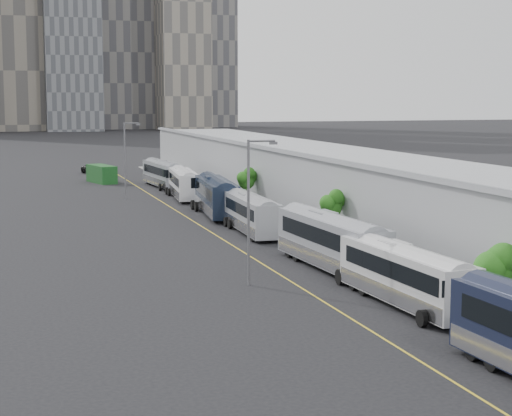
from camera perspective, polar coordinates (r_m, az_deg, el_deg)
name	(u,v)px	position (r m, az deg, el deg)	size (l,w,h in m)	color
sidewalk	(362,244)	(72.34, 7.11, -2.42)	(10.00, 170.00, 0.12)	gray
lane_line	(242,251)	(68.77, -0.91, -2.92)	(0.12, 160.00, 0.02)	gold
depot	(406,202)	(73.55, 9.99, 0.41)	(12.45, 160.40, 7.20)	gray
bus_2	(405,281)	(51.53, 9.91, -4.80)	(3.16, 12.58, 3.64)	silver
bus_3	(331,246)	(61.70, 5.04, -2.54)	(3.52, 13.91, 4.03)	gray
bus_4	(252,217)	(77.64, -0.29, -0.61)	(2.96, 12.23, 3.55)	#94969D
bus_5	(216,199)	(89.68, -2.66, 0.59)	(4.13, 13.87, 3.99)	#151E30
bus_6	(184,186)	(104.82, -4.83, 1.47)	(3.68, 12.56, 3.62)	white
bus_7	(163,176)	(118.28, -6.23, 2.14)	(3.43, 12.71, 3.67)	gray
tree_1	(494,267)	(48.50, 15.61, -3.79)	(2.43, 2.43, 4.38)	black
tree_2	(331,204)	(70.05, 5.05, 0.26)	(1.79, 1.79, 4.58)	black
tree_3	(246,179)	(93.05, -0.65, 1.97)	(1.86, 1.86, 4.46)	black
street_lamp_near	(251,203)	(55.77, -0.33, 0.37)	(2.04, 0.22, 9.60)	#59595E
street_lamp_far	(126,155)	(104.12, -8.64, 3.48)	(2.04, 0.22, 9.31)	#59595E
shipping_container	(102,174)	(125.74, -10.25, 2.25)	(2.31, 6.55, 2.54)	#15451A
suv	(94,169)	(140.61, -10.74, 2.57)	(2.56, 5.55, 1.54)	black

